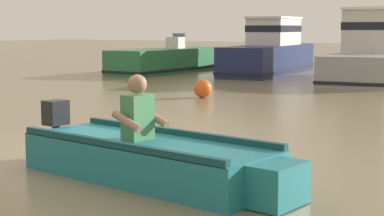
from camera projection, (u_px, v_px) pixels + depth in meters
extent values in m
plane|color=#7A6B4C|center=(99.00, 154.00, 8.54)|extent=(120.00, 120.00, 0.00)
cube|color=#1E727A|center=(147.00, 160.00, 7.09)|extent=(3.20, 1.43, 0.44)
cube|color=#1E727A|center=(277.00, 184.00, 5.99)|extent=(0.46, 0.65, 0.42)
cube|color=#103F43|center=(177.00, 133.00, 7.45)|extent=(3.03, 0.41, 0.08)
cube|color=#103F43|center=(114.00, 145.00, 6.67)|extent=(3.03, 0.41, 0.08)
cube|color=teal|center=(141.00, 143.00, 7.13)|extent=(0.39, 1.04, 0.06)
cylinder|color=black|center=(56.00, 139.00, 8.13)|extent=(0.11, 0.11, 0.54)
cube|color=black|center=(56.00, 113.00, 8.09)|extent=(0.27, 0.30, 0.32)
cube|color=#3F7F4C|center=(138.00, 117.00, 7.12)|extent=(0.26, 0.36, 0.52)
sphere|color=#9E7051|center=(137.00, 84.00, 7.07)|extent=(0.22, 0.22, 0.22)
cylinder|color=#9E7051|center=(154.00, 117.00, 7.26)|extent=(0.43, 0.14, 0.23)
cylinder|color=#9E7051|center=(127.00, 121.00, 6.93)|extent=(0.43, 0.14, 0.23)
cube|color=#287042|center=(169.00, 60.00, 24.01)|extent=(1.76, 5.88, 0.91)
cube|color=black|center=(169.00, 68.00, 24.05)|extent=(1.80, 5.93, 0.10)
cube|color=silver|center=(175.00, 43.00, 24.29)|extent=(0.60, 0.51, 0.44)
cube|color=slate|center=(179.00, 38.00, 24.48)|extent=(0.59, 0.05, 0.36)
cube|color=#19234C|center=(269.00, 60.00, 23.24)|extent=(2.57, 6.56, 1.06)
cube|color=black|center=(269.00, 69.00, 23.29)|extent=(2.62, 6.60, 0.10)
cube|color=silver|center=(274.00, 32.00, 23.62)|extent=(1.69, 2.84, 0.99)
cube|color=black|center=(274.00, 29.00, 23.61)|extent=(1.72, 2.87, 0.24)
cube|color=white|center=(275.00, 18.00, 23.56)|extent=(1.77, 2.98, 0.08)
cube|color=gray|center=(369.00, 67.00, 20.11)|extent=(2.83, 6.58, 0.91)
cube|color=black|center=(369.00, 76.00, 20.15)|extent=(2.87, 6.62, 0.10)
cube|color=beige|center=(373.00, 31.00, 20.48)|extent=(1.89, 2.86, 1.37)
cube|color=black|center=(373.00, 26.00, 20.46)|extent=(1.92, 2.89, 0.24)
cube|color=white|center=(374.00, 9.00, 20.39)|extent=(1.98, 3.00, 0.08)
sphere|color=#E55919|center=(203.00, 88.00, 15.30)|extent=(0.46, 0.46, 0.46)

